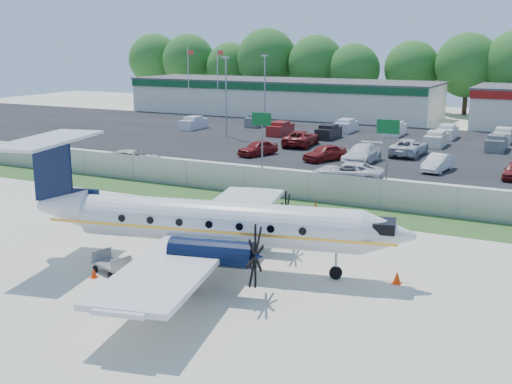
% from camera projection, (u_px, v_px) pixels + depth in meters
% --- Properties ---
extents(ground, '(170.00, 170.00, 0.00)m').
position_uv_depth(ground, '(202.00, 261.00, 32.26)').
color(ground, beige).
rests_on(ground, ground).
extents(grass_verge, '(170.00, 4.00, 0.02)m').
position_uv_depth(grass_verge, '(297.00, 207.00, 42.68)').
color(grass_verge, '#2D561E').
rests_on(grass_verge, ground).
extents(access_road, '(170.00, 8.00, 0.02)m').
position_uv_depth(access_road, '(333.00, 186.00, 48.76)').
color(access_road, black).
rests_on(access_road, ground).
extents(parking_lot, '(170.00, 32.00, 0.02)m').
position_uv_depth(parking_lot, '(403.00, 147.00, 67.00)').
color(parking_lot, black).
rests_on(parking_lot, ground).
extents(perimeter_fence, '(120.00, 0.06, 1.99)m').
position_uv_depth(perimeter_fence, '(308.00, 187.00, 44.19)').
color(perimeter_fence, gray).
rests_on(perimeter_fence, ground).
extents(building_west, '(46.40, 12.40, 5.24)m').
position_uv_depth(building_west, '(282.00, 97.00, 96.04)').
color(building_west, silver).
rests_on(building_west, ground).
extents(sign_left, '(1.80, 0.26, 5.00)m').
position_uv_depth(sign_left, '(262.00, 127.00, 54.84)').
color(sign_left, gray).
rests_on(sign_left, ground).
extents(sign_mid, '(1.80, 0.26, 5.00)m').
position_uv_depth(sign_mid, '(388.00, 135.00, 50.01)').
color(sign_mid, gray).
rests_on(sign_mid, ground).
extents(flagpole_west, '(1.06, 0.12, 10.00)m').
position_uv_depth(flagpole_west, '(189.00, 77.00, 94.52)').
color(flagpole_west, silver).
rests_on(flagpole_west, ground).
extents(flagpole_east, '(1.06, 0.12, 10.00)m').
position_uv_depth(flagpole_east, '(218.00, 78.00, 92.32)').
color(flagpole_east, silver).
rests_on(flagpole_east, ground).
extents(light_pole_nw, '(0.90, 0.35, 9.09)m').
position_uv_depth(light_pole_nw, '(226.00, 91.00, 72.85)').
color(light_pole_nw, gray).
rests_on(light_pole_nw, ground).
extents(light_pole_sw, '(0.90, 0.35, 9.09)m').
position_uv_depth(light_pole_sw, '(265.00, 86.00, 81.54)').
color(light_pole_sw, gray).
rests_on(light_pole_sw, ground).
extents(tree_line, '(112.00, 6.00, 14.00)m').
position_uv_depth(tree_line, '(460.00, 115.00, 96.53)').
color(tree_line, '#215D1B').
rests_on(tree_line, ground).
extents(aircraft, '(19.84, 19.43, 6.05)m').
position_uv_depth(aircraft, '(210.00, 222.00, 30.72)').
color(aircraft, silver).
rests_on(aircraft, ground).
extents(pushback_tug, '(2.85, 2.51, 1.33)m').
position_uv_depth(pushback_tug, '(102.00, 211.00, 39.34)').
color(pushback_tug, silver).
rests_on(pushback_tug, ground).
extents(baggage_cart_far, '(2.06, 1.60, 0.95)m').
position_uv_depth(baggage_cart_far, '(111.00, 264.00, 30.51)').
color(baggage_cart_far, gray).
rests_on(baggage_cart_far, ground).
extents(cone_nose, '(0.41, 0.41, 0.59)m').
position_uv_depth(cone_nose, '(397.00, 278.00, 29.19)').
color(cone_nose, '#EE3507').
rests_on(cone_nose, ground).
extents(cone_port_wing, '(0.33, 0.33, 0.48)m').
position_uv_depth(cone_port_wing, '(94.00, 273.00, 29.92)').
color(cone_port_wing, '#EE3507').
rests_on(cone_port_wing, ground).
extents(cone_starboard_wing, '(0.37, 0.37, 0.52)m').
position_uv_depth(cone_starboard_wing, '(315.00, 206.00, 42.02)').
color(cone_starboard_wing, '#EE3507').
rests_on(cone_starboard_wing, ground).
extents(road_car_west, '(6.31, 4.26, 1.61)m').
position_uv_depth(road_car_west, '(133.00, 169.00, 55.57)').
color(road_car_west, beige).
rests_on(road_car_west, ground).
extents(road_car_mid, '(6.03, 3.36, 1.59)m').
position_uv_depth(road_car_mid, '(346.00, 182.00, 50.17)').
color(road_car_mid, silver).
rests_on(road_car_mid, ground).
extents(parked_car_a, '(3.08, 4.64, 1.47)m').
position_uv_depth(parked_car_a, '(258.00, 156.00, 61.95)').
color(parked_car_a, maroon).
rests_on(parked_car_a, ground).
extents(parked_car_b, '(3.46, 4.84, 1.53)m').
position_uv_depth(parked_car_b, '(325.00, 161.00, 59.17)').
color(parked_car_b, maroon).
rests_on(parked_car_b, ground).
extents(parked_car_c, '(2.50, 5.88, 1.69)m').
position_uv_depth(parked_car_c, '(361.00, 163.00, 58.10)').
color(parked_car_c, silver).
rests_on(parked_car_c, ground).
extents(parked_car_d, '(2.14, 4.57, 1.45)m').
position_uv_depth(parked_car_d, '(437.00, 171.00, 54.51)').
color(parked_car_d, silver).
rests_on(parked_car_d, ground).
extents(parked_car_f, '(3.29, 6.17, 1.65)m').
position_uv_depth(parked_car_f, '(301.00, 146.00, 67.59)').
color(parked_car_f, maroon).
rests_on(parked_car_f, ground).
extents(parked_car_g, '(2.87, 5.94, 1.63)m').
position_uv_depth(parked_car_g, '(408.00, 155.00, 62.02)').
color(parked_car_g, silver).
rests_on(parked_car_g, ground).
extents(far_parking_rows, '(56.00, 10.00, 1.60)m').
position_uv_depth(far_parking_rows, '(414.00, 141.00, 71.35)').
color(far_parking_rows, gray).
rests_on(far_parking_rows, ground).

